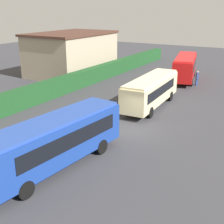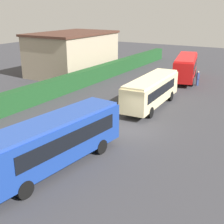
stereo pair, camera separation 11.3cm
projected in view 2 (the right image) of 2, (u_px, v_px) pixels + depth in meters
ground_plane at (130, 131)px, 24.18m from camera, size 114.28×114.28×0.00m
bus_blue at (54, 140)px, 18.14m from camera, size 10.43×3.43×3.17m
bus_cream at (151, 90)px, 29.48m from camera, size 9.77×2.81×2.98m
bus_red at (186, 67)px, 40.25m from camera, size 9.66×4.47×3.26m
person_left at (124, 97)px, 29.82m from camera, size 0.44×0.53×1.88m
person_center at (198, 78)px, 37.93m from camera, size 0.48×0.44×1.82m
person_right at (175, 68)px, 44.72m from camera, size 0.47×0.47×1.64m
hedge_row at (23, 98)px, 29.50m from camera, size 69.14×1.19×1.94m
depot_building at (73, 53)px, 44.15m from camera, size 13.10×8.29×5.94m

